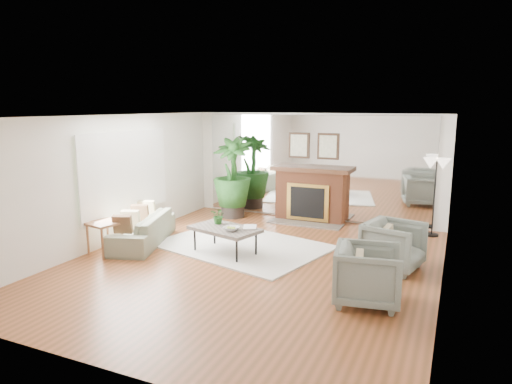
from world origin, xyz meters
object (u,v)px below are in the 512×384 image
at_px(armchair_front, 368,275).
at_px(side_table, 105,227).
at_px(potted_ficus, 232,175).
at_px(fireplace, 310,193).
at_px(sofa, 142,229).
at_px(coffee_table, 225,230).
at_px(armchair_back, 394,245).
at_px(floor_lamp, 436,170).

height_order(armchair_front, side_table, armchair_front).
height_order(armchair_front, potted_ficus, potted_ficus).
bearing_deg(fireplace, sofa, -128.61).
xyz_separation_m(coffee_table, sofa, (-1.77, -0.10, -0.17)).
bearing_deg(sofa, armchair_back, 78.69).
height_order(armchair_back, side_table, armchair_back).
bearing_deg(floor_lamp, sofa, -150.54).
relative_size(sofa, side_table, 3.12).
bearing_deg(potted_ficus, coffee_table, -65.95).
height_order(sofa, side_table, side_table).
bearing_deg(side_table, sofa, 76.02).
height_order(armchair_back, floor_lamp, floor_lamp).
xyz_separation_m(sofa, armchair_front, (4.54, -0.96, 0.12)).
bearing_deg(sofa, floor_lamp, 101.33).
xyz_separation_m(coffee_table, potted_ficus, (-1.15, 2.58, 0.58)).
xyz_separation_m(potted_ficus, floor_lamp, (4.53, 0.22, 0.35)).
distance_m(sofa, side_table, 0.86).
height_order(fireplace, armchair_front, fireplace).
bearing_deg(armchair_back, potted_ficus, 75.75).
bearing_deg(armchair_back, armchair_front, -171.83).
bearing_deg(potted_ficus, armchair_front, -42.93).
xyz_separation_m(fireplace, coffee_table, (-0.68, -2.97, -0.20)).
bearing_deg(potted_ficus, floor_lamp, 2.84).
xyz_separation_m(armchair_front, floor_lamp, (0.61, 3.87, 0.99)).
xyz_separation_m(side_table, potted_ficus, (0.82, 3.49, 0.53)).
bearing_deg(potted_ficus, sofa, -103.01).
bearing_deg(coffee_table, potted_ficus, 114.05).
bearing_deg(floor_lamp, side_table, -145.24).
xyz_separation_m(armchair_front, potted_ficus, (-3.92, 3.64, 0.63)).
xyz_separation_m(fireplace, sofa, (-2.45, -3.07, -0.37)).
relative_size(armchair_front, potted_ficus, 0.46).
distance_m(fireplace, floor_lamp, 2.80).
distance_m(sofa, floor_lamp, 6.02).
distance_m(armchair_front, side_table, 4.74).
bearing_deg(side_table, coffee_table, 24.61).
height_order(coffee_table, floor_lamp, floor_lamp).
height_order(potted_ficus, floor_lamp, potted_ficus).
relative_size(fireplace, sofa, 1.04).
height_order(coffee_table, potted_ficus, potted_ficus).
bearing_deg(potted_ficus, fireplace, 11.84).
distance_m(fireplace, potted_ficus, 1.91).
relative_size(coffee_table, armchair_back, 1.58).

